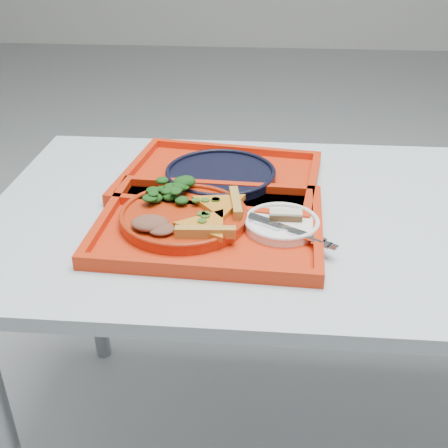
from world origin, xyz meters
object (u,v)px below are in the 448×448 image
(dinner_plate, at_px, (184,218))
(dessert_bar, at_px, (286,215))
(tray_far, at_px, (221,181))
(navy_plate, at_px, (221,175))
(tray_main, at_px, (210,228))

(dinner_plate, relative_size, dessert_bar, 3.95)
(tray_far, relative_size, dinner_plate, 1.73)
(dessert_bar, bearing_deg, navy_plate, 123.80)
(tray_main, bearing_deg, navy_plate, 92.01)
(tray_far, bearing_deg, navy_plate, 97.68)
(tray_far, height_order, dinner_plate, dinner_plate)
(tray_far, distance_m, dinner_plate, 0.22)
(navy_plate, height_order, dessert_bar, dessert_bar)
(tray_main, distance_m, dessert_bar, 0.16)
(navy_plate, bearing_deg, tray_main, -90.57)
(navy_plate, bearing_deg, dessert_bar, -54.41)
(tray_far, bearing_deg, dessert_bar, -46.73)
(tray_main, xyz_separation_m, dessert_bar, (0.15, 0.01, 0.03))
(tray_main, height_order, navy_plate, navy_plate)
(dinner_plate, relative_size, navy_plate, 1.00)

